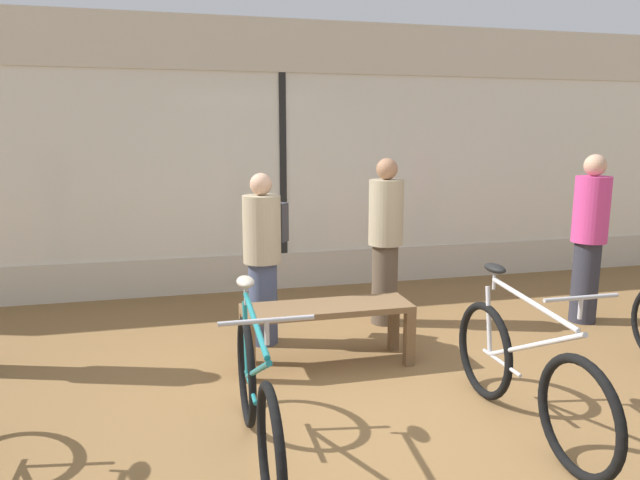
{
  "coord_description": "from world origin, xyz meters",
  "views": [
    {
      "loc": [
        -1.21,
        -3.4,
        1.9
      ],
      "look_at": [
        0.0,
        1.53,
        0.95
      ],
      "focal_mm": 32.0,
      "sensor_mm": 36.0,
      "label": 1
    }
  ],
  "objects_px": {
    "display_bench": "(327,316)",
    "customer_near_bench": "(385,238)",
    "bicycle_right": "(524,373)",
    "customer_near_rack": "(589,236)",
    "bicycle_left": "(256,400)",
    "customer_by_window": "(263,253)"
  },
  "relations": [
    {
      "from": "display_bench",
      "to": "bicycle_left",
      "type": "bearing_deg",
      "value": -119.95
    },
    {
      "from": "bicycle_right",
      "to": "customer_near_bench",
      "type": "bearing_deg",
      "value": 93.47
    },
    {
      "from": "display_bench",
      "to": "customer_near_rack",
      "type": "xyz_separation_m",
      "value": [
        2.83,
        0.45,
        0.48
      ]
    },
    {
      "from": "display_bench",
      "to": "customer_near_bench",
      "type": "relative_size",
      "value": 0.84
    },
    {
      "from": "display_bench",
      "to": "customer_near_bench",
      "type": "xyz_separation_m",
      "value": [
        0.83,
        0.89,
        0.46
      ]
    },
    {
      "from": "customer_near_rack",
      "to": "customer_by_window",
      "type": "relative_size",
      "value": 1.09
    },
    {
      "from": "display_bench",
      "to": "customer_near_rack",
      "type": "height_order",
      "value": "customer_near_rack"
    },
    {
      "from": "customer_near_bench",
      "to": "bicycle_left",
      "type": "bearing_deg",
      "value": -125.79
    },
    {
      "from": "bicycle_right",
      "to": "customer_by_window",
      "type": "relative_size",
      "value": 1.1
    },
    {
      "from": "bicycle_left",
      "to": "display_bench",
      "type": "relative_size",
      "value": 1.25
    },
    {
      "from": "bicycle_right",
      "to": "customer_near_rack",
      "type": "xyz_separation_m",
      "value": [
        1.86,
        1.78,
        0.51
      ]
    },
    {
      "from": "customer_near_rack",
      "to": "display_bench",
      "type": "bearing_deg",
      "value": -171.03
    },
    {
      "from": "bicycle_right",
      "to": "customer_near_rack",
      "type": "distance_m",
      "value": 2.62
    },
    {
      "from": "customer_near_rack",
      "to": "customer_by_window",
      "type": "xyz_separation_m",
      "value": [
        -3.25,
        0.19,
        -0.06
      ]
    },
    {
      "from": "bicycle_left",
      "to": "bicycle_right",
      "type": "relative_size",
      "value": 1.02
    },
    {
      "from": "bicycle_left",
      "to": "customer_near_bench",
      "type": "xyz_separation_m",
      "value": [
        1.59,
        2.2,
        0.48
      ]
    },
    {
      "from": "customer_by_window",
      "to": "customer_near_bench",
      "type": "relative_size",
      "value": 0.94
    },
    {
      "from": "bicycle_right",
      "to": "display_bench",
      "type": "relative_size",
      "value": 1.23
    },
    {
      "from": "customer_by_window",
      "to": "customer_near_bench",
      "type": "bearing_deg",
      "value": 11.21
    },
    {
      "from": "display_bench",
      "to": "customer_near_bench",
      "type": "bearing_deg",
      "value": 46.92
    },
    {
      "from": "customer_near_bench",
      "to": "bicycle_right",
      "type": "bearing_deg",
      "value": -86.53
    },
    {
      "from": "customer_by_window",
      "to": "bicycle_right",
      "type": "bearing_deg",
      "value": -54.76
    }
  ]
}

